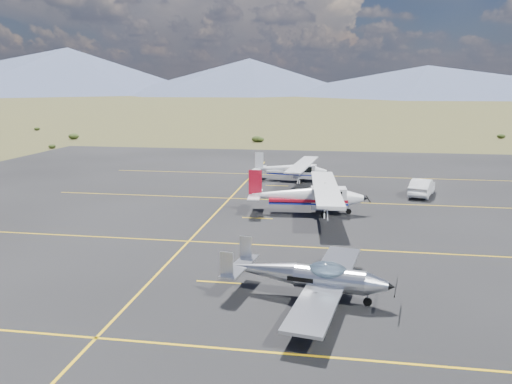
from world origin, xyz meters
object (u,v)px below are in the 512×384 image
(aircraft_low_wing, at_px, (311,277))
(aircraft_plain, at_px, (292,169))
(sedan, at_px, (422,187))
(aircraft_cessna, at_px, (308,195))

(aircraft_low_wing, bearing_deg, aircraft_plain, 106.48)
(aircraft_plain, distance_m, sedan, 11.58)
(aircraft_cessna, bearing_deg, aircraft_plain, 95.92)
(aircraft_low_wing, distance_m, aircraft_cessna, 13.84)
(aircraft_cessna, distance_m, aircraft_plain, 11.81)
(aircraft_low_wing, relative_size, sedan, 2.20)
(sedan, bearing_deg, aircraft_plain, -5.37)
(aircraft_plain, xyz_separation_m, sedan, (10.63, -4.58, -0.42))
(aircraft_low_wing, xyz_separation_m, sedan, (7.62, 20.85, -0.25))
(aircraft_low_wing, xyz_separation_m, aircraft_cessna, (-0.90, 13.81, 0.36))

